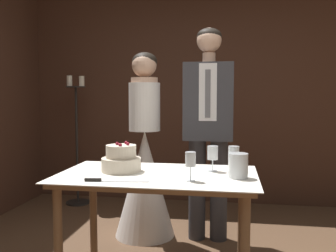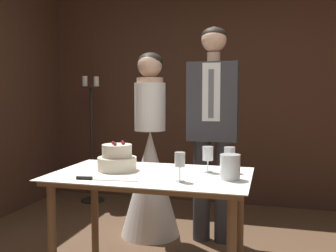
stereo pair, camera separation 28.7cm
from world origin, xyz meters
name	(u,v)px [view 1 (the left image)]	position (x,y,z in m)	size (l,w,h in m)	color
wall_back	(205,91)	(0.00, 2.40, 1.34)	(4.44, 0.12, 2.67)	#472B1E
cake_table	(157,188)	(-0.17, 0.28, 0.66)	(1.31, 0.78, 0.76)	brown
tiered_cake	(121,160)	(-0.43, 0.32, 0.84)	(0.27, 0.27, 0.20)	beige
cake_knife	(104,180)	(-0.44, 0.01, 0.77)	(0.39, 0.07, 0.02)	silver
wine_glass_near	(190,160)	(0.07, 0.11, 0.88)	(0.06, 0.06, 0.18)	silver
wine_glass_middle	(234,153)	(0.33, 0.46, 0.88)	(0.08, 0.08, 0.17)	silver
wine_glass_far	(213,154)	(0.19, 0.43, 0.88)	(0.07, 0.07, 0.17)	silver
hurricane_candle	(238,166)	(0.35, 0.24, 0.83)	(0.12, 0.12, 0.16)	silver
bride	(145,168)	(-0.45, 1.15, 0.62)	(0.54, 0.54, 1.66)	white
groom	(208,122)	(0.12, 1.15, 1.05)	(0.42, 0.25, 1.85)	#38383D
candle_stand	(77,146)	(-1.47, 2.01, 0.69)	(0.28, 0.28, 1.51)	black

